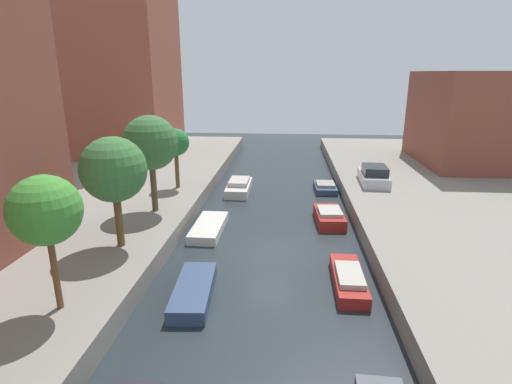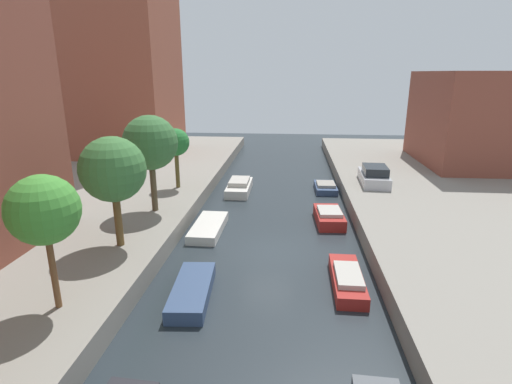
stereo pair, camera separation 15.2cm
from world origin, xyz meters
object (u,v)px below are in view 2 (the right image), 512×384
at_px(apartment_tower_far, 117,42).
at_px(street_tree_3, 150,143).
at_px(moored_boat_left_2, 192,291).
at_px(moored_boat_left_3, 208,227).
at_px(moored_boat_right_3, 329,217).
at_px(moored_boat_left_4, 239,187).
at_px(street_tree_1, 44,211).
at_px(moored_boat_right_2, 347,279).
at_px(moored_boat_right_4, 325,187).
at_px(street_tree_4, 176,143).
at_px(parked_car, 374,176).
at_px(low_block_right, 482,119).
at_px(street_tree_2, 113,170).

height_order(apartment_tower_far, street_tree_3, apartment_tower_far).
bearing_deg(moored_boat_left_2, moored_boat_left_3, 96.21).
bearing_deg(moored_boat_right_3, moored_boat_left_4, 136.24).
height_order(street_tree_1, moored_boat_right_2, street_tree_1).
xyz_separation_m(moored_boat_right_2, moored_boat_right_4, (0.21, 14.76, -0.04)).
xyz_separation_m(street_tree_4, moored_boat_right_4, (10.88, 3.43, -3.94)).
bearing_deg(moored_boat_right_2, parked_car, 75.00).
bearing_deg(moored_boat_right_3, moored_boat_right_4, 87.27).
relative_size(moored_boat_right_2, moored_boat_right_3, 1.15).
distance_m(street_tree_3, street_tree_4, 5.11).
relative_size(apartment_tower_far, moored_boat_right_3, 6.14).
height_order(low_block_right, street_tree_1, low_block_right).
xyz_separation_m(apartment_tower_far, moored_boat_right_3, (19.53, -16.29, -11.38)).
bearing_deg(apartment_tower_far, moored_boat_right_3, -39.82).
relative_size(moored_boat_left_3, moored_boat_right_3, 1.22).
bearing_deg(moored_boat_right_4, moored_boat_left_2, -112.54).
relative_size(street_tree_4, moored_boat_left_4, 0.97).
height_order(street_tree_3, moored_boat_left_3, street_tree_3).
bearing_deg(parked_car, moored_boat_left_3, -144.10).
relative_size(moored_boat_left_4, moored_boat_right_2, 1.09).
height_order(street_tree_1, street_tree_2, street_tree_2).
xyz_separation_m(low_block_right, moored_boat_left_3, (-21.65, -16.00, -4.80)).
bearing_deg(apartment_tower_far, moored_boat_left_4, -37.71).
xyz_separation_m(apartment_tower_far, moored_boat_left_4, (13.12, -10.14, -11.35)).
xyz_separation_m(street_tree_3, moored_boat_right_2, (10.67, -6.29, -4.74)).
bearing_deg(street_tree_3, parked_car, 26.98).
bearing_deg(parked_car, street_tree_3, -153.02).
bearing_deg(parked_car, moored_boat_right_3, -122.72).
relative_size(street_tree_1, parked_car, 1.12).
relative_size(low_block_right, moored_boat_right_2, 2.86).
xyz_separation_m(low_block_right, street_tree_4, (-25.01, -10.32, -0.82)).
height_order(street_tree_1, moored_boat_left_2, street_tree_1).
relative_size(street_tree_3, moored_boat_left_2, 1.37).
bearing_deg(low_block_right, moored_boat_right_4, -154.02).
distance_m(parked_car, moored_boat_left_4, 10.24).
bearing_deg(moored_boat_left_4, moored_boat_right_2, -64.76).
relative_size(apartment_tower_far, street_tree_1, 4.47).
xyz_separation_m(street_tree_2, moored_boat_right_3, (10.55, 6.51, -4.31)).
xyz_separation_m(street_tree_4, moored_boat_right_3, (10.55, -3.61, -3.83)).
relative_size(low_block_right, moored_boat_left_4, 2.64).
xyz_separation_m(moored_boat_right_3, moored_boat_right_4, (0.34, 7.04, -0.11)).
relative_size(street_tree_3, moored_boat_left_3, 1.33).
bearing_deg(moored_boat_right_4, street_tree_3, -142.09).
bearing_deg(apartment_tower_far, moored_boat_left_2, -62.76).
relative_size(low_block_right, moored_boat_right_3, 3.29).
height_order(apartment_tower_far, moored_boat_right_2, apartment_tower_far).
bearing_deg(moored_boat_right_4, parked_car, -19.16).
xyz_separation_m(moored_boat_left_2, moored_boat_right_4, (6.74, 16.25, -0.00)).
height_order(street_tree_3, parked_car, street_tree_3).
relative_size(apartment_tower_far, moored_boat_left_2, 5.21).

